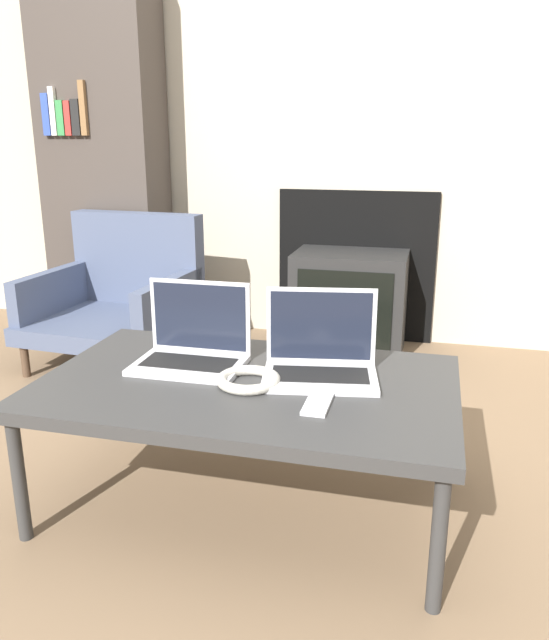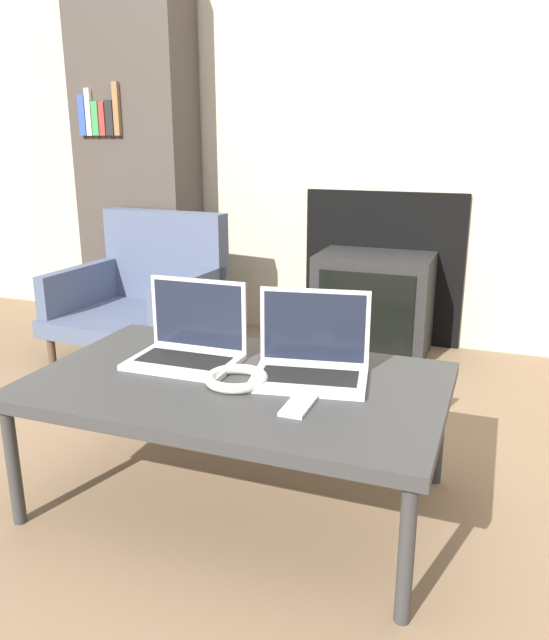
# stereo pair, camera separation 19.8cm
# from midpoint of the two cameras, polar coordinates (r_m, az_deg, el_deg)

# --- Properties ---
(ground_plane) EXTENTS (14.00, 14.00, 0.00)m
(ground_plane) POSITION_cam_midpoint_polar(r_m,az_deg,el_deg) (1.83, -6.58, -18.00)
(ground_plane) COLOR #7A6047
(wall_back) EXTENTS (7.00, 0.08, 2.60)m
(wall_back) POSITION_cam_midpoint_polar(r_m,az_deg,el_deg) (3.27, 4.74, 20.79)
(wall_back) COLOR #B7AD99
(wall_back) RESTS_ON ground_plane
(table) EXTENTS (1.14, 0.70, 0.39)m
(table) POSITION_cam_midpoint_polar(r_m,az_deg,el_deg) (1.75, -5.74, -6.46)
(table) COLOR #333333
(table) RESTS_ON ground_plane
(laptop_left) EXTENTS (0.32, 0.22, 0.24)m
(laptop_left) POSITION_cam_midpoint_polar(r_m,az_deg,el_deg) (1.87, -10.46, -2.38)
(laptop_left) COLOR silver
(laptop_left) RESTS_ON table
(laptop_right) EXTENTS (0.35, 0.27, 0.24)m
(laptop_right) POSITION_cam_midpoint_polar(r_m,az_deg,el_deg) (1.75, 0.99, -3.43)
(laptop_right) COLOR silver
(laptop_right) RESTS_ON table
(headphones) EXTENTS (0.18, 0.18, 0.03)m
(headphones) POSITION_cam_midpoint_polar(r_m,az_deg,el_deg) (1.70, -5.73, -5.52)
(headphones) COLOR beige
(headphones) RESTS_ON table
(phone) EXTENTS (0.06, 0.14, 0.01)m
(phone) POSITION_cam_midpoint_polar(r_m,az_deg,el_deg) (1.57, 0.37, -7.73)
(phone) COLOR silver
(phone) RESTS_ON table
(tv) EXTENTS (0.55, 0.38, 0.49)m
(tv) POSITION_cam_midpoint_polar(r_m,az_deg,el_deg) (3.11, 5.06, 1.68)
(tv) COLOR black
(tv) RESTS_ON ground_plane
(armchair) EXTENTS (0.71, 0.69, 0.68)m
(armchair) POSITION_cam_midpoint_polar(r_m,az_deg,el_deg) (3.10, -15.55, 2.31)
(armchair) COLOR #47516B
(armchair) RESTS_ON ground_plane
(bookshelf) EXTENTS (0.61, 0.32, 1.89)m
(bookshelf) POSITION_cam_midpoint_polar(r_m,az_deg,el_deg) (3.51, -16.97, 14.29)
(bookshelf) COLOR #3F3833
(bookshelf) RESTS_ON ground_plane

